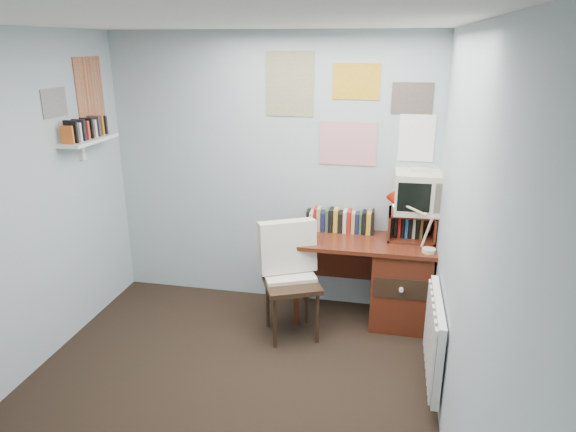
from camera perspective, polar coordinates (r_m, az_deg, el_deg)
name	(u,v)px	position (r m, az deg, el deg)	size (l,w,h in m)	color
ground	(213,411)	(3.78, -8.28, -20.69)	(3.50, 3.50, 0.00)	black
back_wall	(271,173)	(4.74, -1.92, 4.79)	(3.00, 0.02, 2.50)	#A3B4BA
right_wall	(463,261)	(2.99, 18.83, -4.75)	(0.02, 3.50, 2.50)	#A3B4BA
ceiling	(191,20)	(2.94, -10.68, 20.60)	(3.00, 3.50, 0.02)	white
desk	(394,280)	(4.65, 11.68, -6.96)	(1.20, 0.55, 0.76)	#542113
desk_chair	(292,284)	(4.32, 0.42, -7.61)	(0.48, 0.46, 0.95)	black
desk_lamp	(431,229)	(4.30, 15.59, -1.38)	(0.29, 0.24, 0.41)	red
tv_riser	(412,225)	(4.58, 13.56, -1.03)	(0.40, 0.30, 0.25)	#542113
crt_tv	(419,190)	(4.50, 14.31, 2.82)	(0.40, 0.37, 0.38)	beige
book_row	(340,220)	(4.66, 5.79, -0.42)	(0.60, 0.14, 0.22)	#542113
radiator	(435,338)	(3.84, 15.99, -12.92)	(0.09, 0.80, 0.60)	white
wall_shelf	(89,140)	(4.63, -21.25, 7.87)	(0.20, 0.62, 0.24)	white
posters_back	(349,109)	(4.52, 6.82, 11.72)	(1.20, 0.01, 0.90)	white
posters_left	(73,93)	(4.63, -22.81, 12.47)	(0.01, 0.70, 0.60)	white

